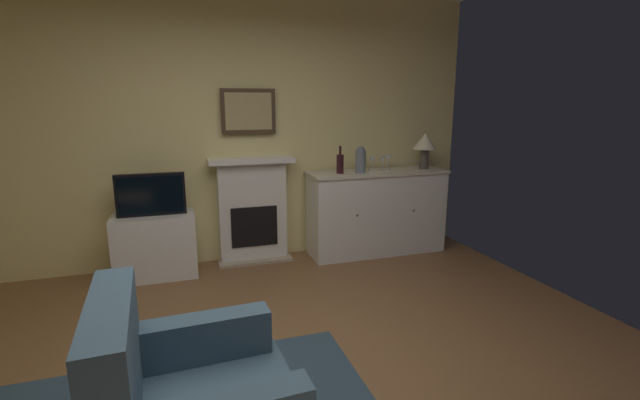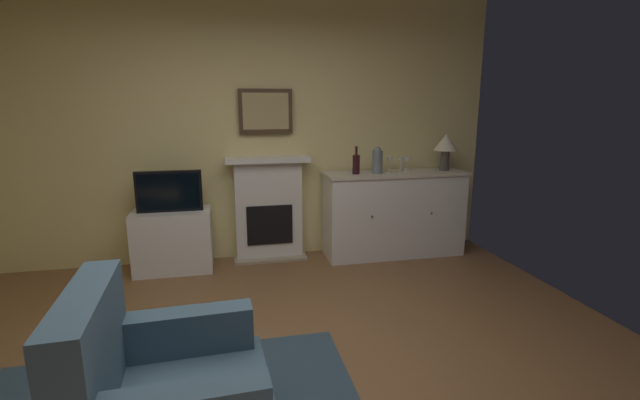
# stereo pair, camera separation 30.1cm
# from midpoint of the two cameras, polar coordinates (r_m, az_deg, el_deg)

# --- Properties ---
(ground_plane) EXTENTS (5.23, 4.94, 0.10)m
(ground_plane) POSITION_cam_midpoint_polar(r_m,az_deg,el_deg) (2.83, -1.31, -24.49)
(ground_plane) COLOR brown
(ground_plane) RESTS_ON ground
(wall_rear) EXTENTS (5.23, 0.06, 2.77)m
(wall_rear) POSITION_cam_midpoint_polar(r_m,az_deg,el_deg) (4.69, -7.20, 9.15)
(wall_rear) COLOR #EAD68C
(wall_rear) RESTS_ON ground_plane
(fireplace_unit) EXTENTS (0.87, 0.30, 1.10)m
(fireplace_unit) POSITION_cam_midpoint_polar(r_m,az_deg,el_deg) (4.70, -4.86, -1.13)
(fireplace_unit) COLOR white
(fireplace_unit) RESTS_ON ground_plane
(framed_picture) EXTENTS (0.55, 0.04, 0.45)m
(framed_picture) POSITION_cam_midpoint_polar(r_m,az_deg,el_deg) (4.62, -5.17, 11.38)
(framed_picture) COLOR #473323
(sideboard_cabinet) EXTENTS (1.53, 0.49, 0.92)m
(sideboard_cabinet) POSITION_cam_midpoint_polar(r_m,az_deg,el_deg) (4.91, 11.27, -1.76)
(sideboard_cabinet) COLOR white
(sideboard_cabinet) RESTS_ON ground_plane
(table_lamp) EXTENTS (0.26, 0.26, 0.40)m
(table_lamp) POSITION_cam_midpoint_polar(r_m,az_deg,el_deg) (5.05, 17.64, 6.80)
(table_lamp) COLOR #4C4742
(table_lamp) RESTS_ON sideboard_cabinet
(wine_bottle) EXTENTS (0.08, 0.08, 0.29)m
(wine_bottle) POSITION_cam_midpoint_polar(r_m,az_deg,el_deg) (4.61, 6.58, 4.67)
(wine_bottle) COLOR #331419
(wine_bottle) RESTS_ON sideboard_cabinet
(wine_glass_left) EXTENTS (0.07, 0.07, 0.16)m
(wine_glass_left) POSITION_cam_midpoint_polar(r_m,az_deg,el_deg) (4.76, 10.83, 4.94)
(wine_glass_left) COLOR silver
(wine_glass_left) RESTS_ON sideboard_cabinet
(wine_glass_center) EXTENTS (0.07, 0.07, 0.16)m
(wine_glass_center) POSITION_cam_midpoint_polar(r_m,az_deg,el_deg) (4.77, 12.20, 4.91)
(wine_glass_center) COLOR silver
(wine_glass_center) RESTS_ON sideboard_cabinet
(wine_glass_right) EXTENTS (0.07, 0.07, 0.16)m
(wine_glass_right) POSITION_cam_midpoint_polar(r_m,az_deg,el_deg) (4.90, 12.95, 5.06)
(wine_glass_right) COLOR silver
(wine_glass_right) RESTS_ON sideboard_cabinet
(vase_decorative) EXTENTS (0.11, 0.11, 0.28)m
(vase_decorative) POSITION_cam_midpoint_polar(r_m,az_deg,el_deg) (4.67, 9.28, 5.08)
(vase_decorative) COLOR slate
(vase_decorative) RESTS_ON sideboard_cabinet
(tv_cabinet) EXTENTS (0.75, 0.42, 0.61)m
(tv_cabinet) POSITION_cam_midpoint_polar(r_m,az_deg,el_deg) (4.59, -16.72, -5.09)
(tv_cabinet) COLOR white
(tv_cabinet) RESTS_ON ground_plane
(tv_set) EXTENTS (0.62, 0.07, 0.40)m
(tv_set) POSITION_cam_midpoint_polar(r_m,az_deg,el_deg) (4.45, -17.15, 1.06)
(tv_set) COLOR black
(tv_set) RESTS_ON tv_cabinet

